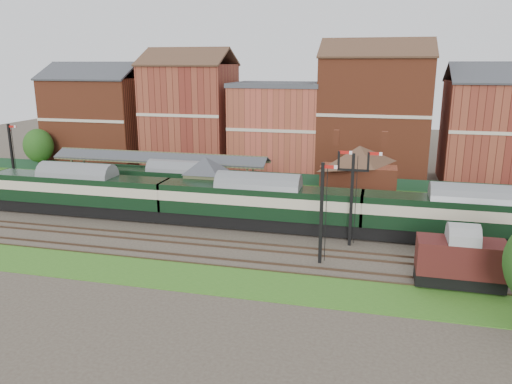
% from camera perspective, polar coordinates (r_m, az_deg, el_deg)
% --- Properties ---
extents(ground, '(160.00, 160.00, 0.00)m').
position_cam_1_polar(ground, '(48.27, -3.58, -3.84)').
color(ground, '#473D33').
rests_on(ground, ground).
extents(grass_back, '(90.00, 4.50, 0.06)m').
position_cam_1_polar(grass_back, '(63.10, 0.78, 0.63)').
color(grass_back, '#2D6619').
rests_on(grass_back, ground).
extents(grass_front, '(90.00, 5.00, 0.06)m').
position_cam_1_polar(grass_front, '(37.76, -9.12, -9.35)').
color(grass_front, '#2D6619').
rests_on(grass_front, ground).
extents(fence, '(90.00, 0.12, 1.50)m').
position_cam_1_polar(fence, '(64.82, 1.19, 1.66)').
color(fence, '#193823').
rests_on(fence, ground).
extents(platform, '(55.00, 3.40, 1.00)m').
position_cam_1_polar(platform, '(58.53, -5.39, -0.07)').
color(platform, '#2D2D2D').
rests_on(platform, ground).
extents(signal_box, '(5.40, 5.40, 6.00)m').
position_cam_1_polar(signal_box, '(51.28, -5.74, 0.93)').
color(signal_box, '#5E6D4D').
rests_on(signal_box, ground).
extents(brick_hut, '(3.20, 2.64, 2.94)m').
position_cam_1_polar(brick_hut, '(49.74, 3.03, -1.83)').
color(brick_hut, maroon).
rests_on(brick_hut, ground).
extents(station_building, '(8.10, 8.10, 5.90)m').
position_cam_1_polar(station_building, '(54.59, 11.63, 2.36)').
color(station_building, brown).
rests_on(station_building, platform).
extents(canopy, '(26.00, 3.89, 4.08)m').
position_cam_1_polar(canopy, '(59.88, -10.93, 4.07)').
color(canopy, '#494A2E').
rests_on(canopy, platform).
extents(semaphore_bracket, '(3.60, 0.25, 8.18)m').
position_cam_1_polar(semaphore_bracket, '(42.51, 10.94, -0.12)').
color(semaphore_bracket, black).
rests_on(semaphore_bracket, ground).
extents(semaphore_platform_end, '(1.23, 0.25, 8.00)m').
position_cam_1_polar(semaphore_platform_end, '(68.69, -26.11, 3.81)').
color(semaphore_platform_end, black).
rests_on(semaphore_platform_end, ground).
extents(semaphore_siding, '(1.23, 0.25, 8.00)m').
position_cam_1_polar(semaphore_siding, '(38.46, 7.52, -2.28)').
color(semaphore_siding, black).
rests_on(semaphore_siding, ground).
extents(town_backdrop, '(69.00, 10.00, 16.00)m').
position_cam_1_polar(town_backdrop, '(70.55, 2.35, 7.86)').
color(town_backdrop, brown).
rests_on(town_backdrop, ground).
extents(dmu_train, '(56.96, 2.99, 4.38)m').
position_cam_1_polar(dmu_train, '(46.65, 0.28, -1.19)').
color(dmu_train, black).
rests_on(dmu_train, ground).
extents(platform_railcar, '(17.01, 2.68, 3.92)m').
position_cam_1_polar(platform_railcar, '(55.92, -8.66, 1.04)').
color(platform_railcar, black).
rests_on(platform_railcar, ground).
extents(goods_van_a, '(5.89, 2.55, 3.57)m').
position_cam_1_polar(goods_van_a, '(37.53, 22.33, -7.15)').
color(goods_van_a, black).
rests_on(goods_van_a, ground).
extents(tree_back, '(4.17, 4.17, 6.10)m').
position_cam_1_polar(tree_back, '(78.38, -23.61, 4.88)').
color(tree_back, '#382619').
rests_on(tree_back, ground).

